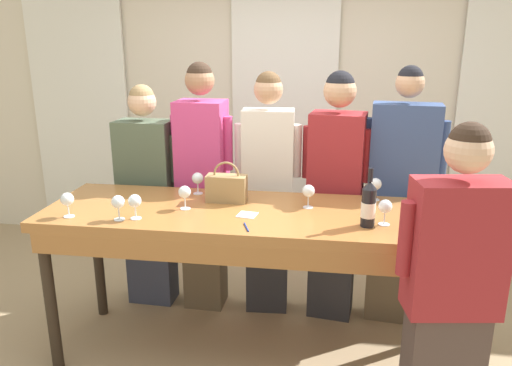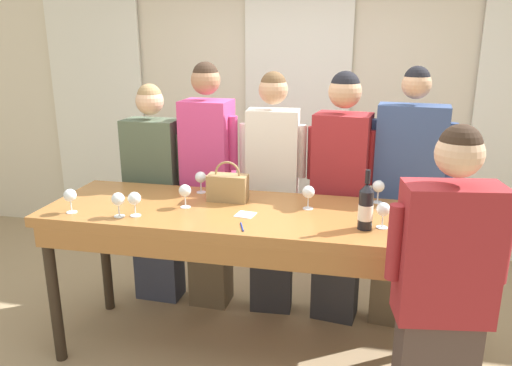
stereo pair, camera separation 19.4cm
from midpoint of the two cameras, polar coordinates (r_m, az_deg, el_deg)
ground_plane at (r=3.48m, az=1.39°, el=-18.83°), size 18.00×18.00×0.00m
wall_back at (r=4.81m, az=5.95°, el=9.11°), size 12.00×0.06×2.80m
curtain_panel_left at (r=5.37m, az=-16.61°, el=8.69°), size 0.98×0.03×2.69m
curtain_panel_center at (r=4.75m, az=5.84°, el=8.35°), size 0.98×0.03×2.69m
tasting_bar at (r=3.03m, az=1.43°, el=-5.02°), size 2.55×0.80×1.00m
wine_bottle at (r=2.78m, az=14.40°, el=-2.70°), size 0.08×0.08×0.33m
handbag at (r=3.16m, az=-1.50°, el=-0.46°), size 0.25×0.12×0.26m
wine_glass_front_left at (r=3.11m, az=-18.83°, el=-1.45°), size 0.08×0.08×0.15m
wine_glass_front_mid at (r=2.96m, az=-13.70°, el=-1.90°), size 0.08×0.08×0.15m
wine_glass_front_right at (r=3.05m, az=-6.34°, el=-0.96°), size 0.08×0.08×0.15m
wine_glass_center_left at (r=3.33m, az=-4.69°, el=0.59°), size 0.08×0.08×0.15m
wine_glass_center_mid at (r=3.24m, az=15.50°, el=-0.46°), size 0.08×0.08×0.15m
wine_glass_center_right at (r=3.04m, az=7.84°, el=-1.13°), size 0.08×0.08×0.15m
wine_glass_back_left at (r=2.71m, az=22.88°, el=-4.49°), size 0.08×0.08×0.15m
wine_glass_back_mid at (r=2.82m, az=16.27°, el=-3.02°), size 0.08×0.08×0.15m
wine_glass_back_right at (r=2.95m, az=-11.92°, el=-1.83°), size 0.08×0.08×0.15m
napkin at (r=2.94m, az=0.68°, el=-3.65°), size 0.12×0.12×0.00m
pen at (r=2.75m, az=0.32°, el=-5.05°), size 0.05×0.12×0.01m
guest_olive_jacket at (r=3.84m, az=-10.04°, el=-1.20°), size 0.52×0.26×1.68m
guest_pink_top at (r=3.67m, az=-3.94°, el=-0.31°), size 0.45×0.29×1.84m
guest_cream_sweater at (r=3.58m, az=3.43°, el=-0.96°), size 0.47×0.23×1.78m
guest_striped_shirt at (r=3.54m, az=11.10°, el=-1.58°), size 0.49×0.32×1.79m
guest_navy_coat at (r=3.57m, az=18.29°, el=-1.91°), size 0.56×0.26×1.83m
host_pouring at (r=2.47m, az=22.65°, el=-12.54°), size 0.53×0.27×1.67m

